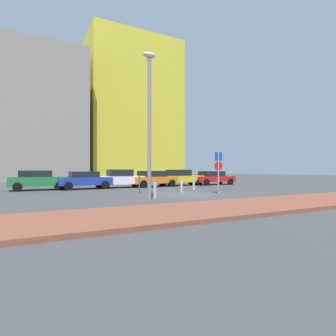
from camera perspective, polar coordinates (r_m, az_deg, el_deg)
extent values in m
plane|color=#424244|center=(16.95, 3.39, -5.62)|extent=(120.00, 120.00, 0.00)
cube|color=brown|center=(12.14, 18.81, -7.41)|extent=(40.00, 3.75, 0.14)
cube|color=#237238|center=(22.61, -25.60, -2.56)|extent=(4.09, 1.68, 0.69)
cube|color=black|center=(22.58, -26.23, -1.08)|extent=(2.25, 1.53, 0.48)
cylinder|color=black|center=(23.54, -22.29, -3.32)|extent=(0.64, 0.22, 0.64)
cylinder|color=black|center=(21.89, -21.89, -3.55)|extent=(0.64, 0.22, 0.64)
cylinder|color=black|center=(23.44, -29.07, -3.32)|extent=(0.64, 0.22, 0.64)
cylinder|color=black|center=(21.79, -29.18, -3.55)|extent=(0.64, 0.22, 0.64)
cube|color=#1E389E|center=(22.57, -17.18, -2.67)|extent=(4.17, 1.90, 0.62)
cube|color=black|center=(22.55, -17.31, -1.29)|extent=(2.17, 1.67, 0.46)
cylinder|color=black|center=(23.77, -14.38, -3.30)|extent=(0.65, 0.25, 0.64)
cylinder|color=black|center=(22.13, -13.15, -3.53)|extent=(0.65, 0.25, 0.64)
cylinder|color=black|center=(23.16, -21.04, -3.37)|extent=(0.65, 0.25, 0.64)
cylinder|color=black|center=(21.47, -20.29, -3.62)|extent=(0.65, 0.25, 0.64)
cube|color=white|center=(23.51, -9.92, -2.51)|extent=(4.48, 1.98, 0.68)
cube|color=black|center=(23.47, -10.14, -1.00)|extent=(2.03, 1.73, 0.57)
cylinder|color=black|center=(24.81, -7.12, -3.18)|extent=(0.65, 0.25, 0.64)
cylinder|color=black|center=(23.12, -5.74, -3.39)|extent=(0.65, 0.25, 0.64)
cylinder|color=black|center=(24.04, -13.93, -3.27)|extent=(0.65, 0.25, 0.64)
cylinder|color=black|center=(22.30, -13.03, -3.50)|extent=(0.65, 0.25, 0.64)
cube|color=orange|center=(24.49, -3.16, -2.52)|extent=(4.37, 2.11, 0.60)
cube|color=black|center=(24.45, -3.27, -1.22)|extent=(2.45, 1.83, 0.51)
cylinder|color=black|center=(26.01, -1.34, -3.05)|extent=(0.65, 0.27, 0.64)
cylinder|color=black|center=(24.48, 0.83, -3.22)|extent=(0.65, 0.27, 0.64)
cylinder|color=black|center=(24.65, -7.11, -3.20)|extent=(0.65, 0.27, 0.64)
cylinder|color=black|center=(23.04, -5.21, -3.40)|extent=(0.65, 0.27, 0.64)
cube|color=gold|center=(26.45, 2.84, -2.31)|extent=(4.54, 1.98, 0.63)
cube|color=black|center=(26.30, 2.24, -1.00)|extent=(2.22, 1.68, 0.59)
cylinder|color=black|center=(27.89, 4.85, -2.86)|extent=(0.65, 0.27, 0.64)
cylinder|color=black|center=(26.45, 6.57, -3.00)|extent=(0.65, 0.27, 0.64)
cylinder|color=black|center=(26.59, -0.87, -2.98)|extent=(0.65, 0.27, 0.64)
cylinder|color=black|center=(25.07, 0.61, -3.15)|extent=(0.65, 0.27, 0.64)
cube|color=red|center=(27.96, 9.60, -2.28)|extent=(4.40, 1.69, 0.55)
cube|color=black|center=(27.80, 9.20, -1.20)|extent=(2.35, 1.55, 0.51)
cylinder|color=black|center=(29.56, 10.91, -2.71)|extent=(0.64, 0.22, 0.64)
cylinder|color=black|center=(28.27, 13.05, -2.82)|extent=(0.64, 0.22, 0.64)
cylinder|color=black|center=(27.78, 6.10, -2.87)|extent=(0.64, 0.22, 0.64)
cylinder|color=black|center=(26.41, 8.15, -3.00)|extent=(0.64, 0.22, 0.64)
cylinder|color=gray|center=(17.80, 10.59, -0.98)|extent=(0.10, 0.10, 2.72)
cube|color=#1447B7|center=(17.81, 10.59, 2.42)|extent=(0.55, 0.06, 0.55)
cylinder|color=red|center=(17.80, 10.59, 0.40)|extent=(0.60, 0.05, 0.60)
cylinder|color=#4C4C51|center=(18.17, -6.07, -3.39)|extent=(0.08, 0.08, 1.18)
cube|color=black|center=(18.14, -6.07, -1.08)|extent=(0.18, 0.14, 0.28)
cylinder|color=gray|center=(14.08, -3.95, 8.23)|extent=(0.20, 0.20, 7.33)
ellipsoid|color=silver|center=(15.12, -3.94, 22.68)|extent=(0.70, 0.36, 0.30)
cylinder|color=#B7B7BC|center=(18.30, 2.86, -3.81)|extent=(0.15, 0.15, 0.90)
cylinder|color=#B7B7BC|center=(20.61, 5.46, -3.29)|extent=(0.18, 0.18, 0.99)
cylinder|color=#B7B7BC|center=(14.68, -2.78, -4.70)|extent=(0.18, 0.18, 0.90)
cube|color=gold|center=(52.54, -7.85, 11.90)|extent=(16.62, 12.01, 25.29)
cube|color=gray|center=(47.35, -24.99, 9.38)|extent=(11.44, 15.56, 18.98)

